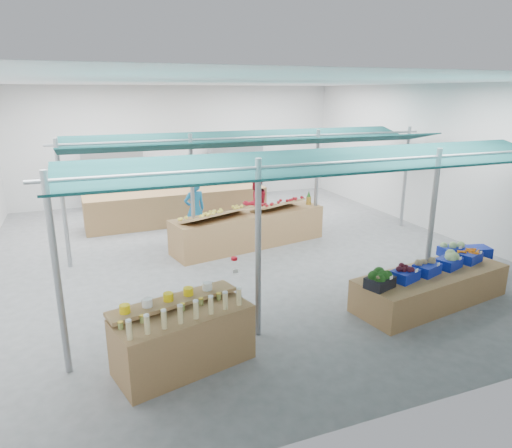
{
  "coord_description": "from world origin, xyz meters",
  "views": [
    {
      "loc": [
        -3.54,
        -10.47,
        3.98
      ],
      "look_at": [
        -0.11,
        -1.6,
        1.21
      ],
      "focal_mm": 32.0,
      "sensor_mm": 36.0,
      "label": 1
    }
  ],
  "objects_px": {
    "bottle_shelf": "(182,336)",
    "vendor_left": "(195,209)",
    "veg_counter": "(431,287)",
    "fruit_counter": "(249,229)",
    "vendor_right": "(256,204)",
    "crate_stack": "(475,261)"
  },
  "relations": [
    {
      "from": "bottle_shelf",
      "to": "veg_counter",
      "type": "relative_size",
      "value": 0.66
    },
    {
      "from": "crate_stack",
      "to": "vendor_left",
      "type": "xyz_separation_m",
      "value": [
        -5.19,
        4.85,
        0.51
      ]
    },
    {
      "from": "veg_counter",
      "to": "vendor_right",
      "type": "relative_size",
      "value": 1.93
    },
    {
      "from": "bottle_shelf",
      "to": "vendor_right",
      "type": "distance_m",
      "value": 6.91
    },
    {
      "from": "crate_stack",
      "to": "vendor_right",
      "type": "height_order",
      "value": "vendor_right"
    },
    {
      "from": "veg_counter",
      "to": "fruit_counter",
      "type": "xyz_separation_m",
      "value": [
        -2.09,
        4.51,
        0.13
      ]
    },
    {
      "from": "crate_stack",
      "to": "vendor_left",
      "type": "bearing_deg",
      "value": 136.91
    },
    {
      "from": "veg_counter",
      "to": "bottle_shelf",
      "type": "bearing_deg",
      "value": 174.55
    },
    {
      "from": "bottle_shelf",
      "to": "crate_stack",
      "type": "height_order",
      "value": "bottle_shelf"
    },
    {
      "from": "veg_counter",
      "to": "vendor_left",
      "type": "height_order",
      "value": "vendor_left"
    },
    {
      "from": "bottle_shelf",
      "to": "veg_counter",
      "type": "distance_m",
      "value": 4.97
    },
    {
      "from": "bottle_shelf",
      "to": "fruit_counter",
      "type": "bearing_deg",
      "value": 44.74
    },
    {
      "from": "bottle_shelf",
      "to": "vendor_left",
      "type": "xyz_separation_m",
      "value": [
        1.67,
        5.96,
        0.37
      ]
    },
    {
      "from": "crate_stack",
      "to": "vendor_right",
      "type": "xyz_separation_m",
      "value": [
        -3.39,
        4.85,
        0.51
      ]
    },
    {
      "from": "veg_counter",
      "to": "crate_stack",
      "type": "height_order",
      "value": "crate_stack"
    },
    {
      "from": "veg_counter",
      "to": "vendor_right",
      "type": "height_order",
      "value": "vendor_right"
    },
    {
      "from": "bottle_shelf",
      "to": "vendor_right",
      "type": "bearing_deg",
      "value": 45.09
    },
    {
      "from": "vendor_right",
      "to": "vendor_left",
      "type": "bearing_deg",
      "value": -11.51
    },
    {
      "from": "veg_counter",
      "to": "vendor_right",
      "type": "xyz_separation_m",
      "value": [
        -1.49,
        5.61,
        0.53
      ]
    },
    {
      "from": "bottle_shelf",
      "to": "vendor_left",
      "type": "bearing_deg",
      "value": 59.65
    },
    {
      "from": "fruit_counter",
      "to": "vendor_left",
      "type": "height_order",
      "value": "vendor_left"
    },
    {
      "from": "vendor_right",
      "to": "veg_counter",
      "type": "bearing_deg",
      "value": 93.36
    }
  ]
}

